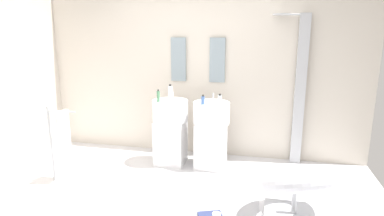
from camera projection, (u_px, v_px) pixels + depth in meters
name	position (u px, v px, depth m)	size (l,w,h in m)	color
ground_plane	(167.00, 206.00, 3.48)	(4.80, 3.60, 0.04)	silver
rear_partition	(199.00, 68.00, 4.75)	(4.80, 0.10, 2.60)	beige
pedestal_sink_left	(171.00, 129.00, 4.49)	(0.49, 0.49, 1.00)	white
pedestal_sink_right	(211.00, 132.00, 4.37)	(0.49, 0.49, 1.00)	white
vanity_mirror_left	(179.00, 59.00, 4.71)	(0.22, 0.03, 0.63)	#8C9EA8
vanity_mirror_right	(217.00, 60.00, 4.59)	(0.22, 0.03, 0.63)	#8C9EA8
shower_column	(299.00, 87.00, 4.38)	(0.49, 0.24, 2.05)	#B7BABF
lounge_chair	(295.00, 186.00, 3.14)	(1.04, 1.05, 0.65)	#B7BABF
towel_rack	(61.00, 133.00, 3.87)	(0.37, 0.22, 0.95)	#B7BABF
area_rug	(198.00, 214.00, 3.28)	(1.20, 0.80, 0.01)	#B2B2B7
soap_bottle_green	(158.00, 96.00, 4.28)	(0.04, 0.04, 0.17)	#59996B
soap_bottle_clear	(220.00, 99.00, 4.20)	(0.05, 0.05, 0.12)	silver
soap_bottle_white	(170.00, 92.00, 4.49)	(0.06, 0.06, 0.20)	white
soap_bottle_blue	(203.00, 100.00, 4.14)	(0.05, 0.05, 0.12)	#4C72B7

